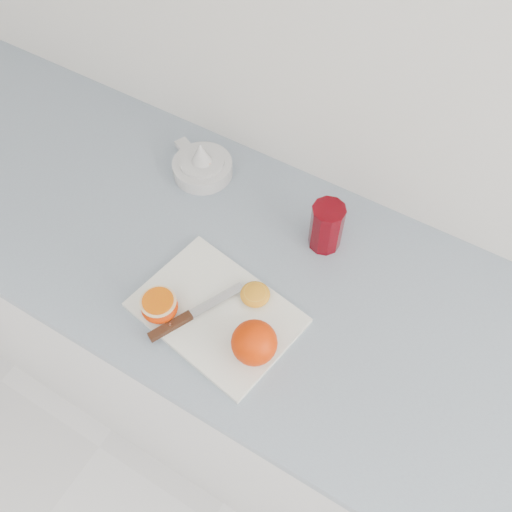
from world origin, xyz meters
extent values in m
cube|color=white|center=(0.00, 2.00, 1.35)|extent=(4.00, 0.04, 2.70)
cube|color=white|center=(-0.07, 1.70, 0.43)|extent=(2.22, 0.60, 0.86)
cube|color=#89A0AC|center=(-0.07, 1.70, 0.88)|extent=(2.28, 0.64, 0.03)
cube|color=white|center=(-0.08, 1.57, 0.90)|extent=(0.35, 0.27, 0.01)
sphere|color=#F63F00|center=(0.04, 1.53, 0.95)|extent=(0.09, 0.09, 0.09)
ellipsoid|color=#F63F00|center=(-0.17, 1.51, 0.92)|extent=(0.07, 0.07, 0.04)
cylinder|color=#FAD89E|center=(-0.17, 1.51, 0.94)|extent=(0.07, 0.07, 0.00)
cylinder|color=#E34A0A|center=(-0.17, 1.51, 0.95)|extent=(0.06, 0.06, 0.00)
ellipsoid|color=orange|center=(-0.03, 1.64, 0.92)|extent=(0.06, 0.06, 0.03)
cylinder|color=yellow|center=(-0.03, 1.64, 0.92)|extent=(0.05, 0.05, 0.00)
cube|color=#432516|center=(-0.13, 1.49, 0.91)|extent=(0.06, 0.09, 0.01)
cube|color=#B7B7BC|center=(-0.09, 1.59, 0.91)|extent=(0.07, 0.12, 0.00)
cylinder|color=#B7B7BC|center=(-0.13, 1.49, 0.91)|extent=(0.01, 0.01, 0.01)
cylinder|color=silver|center=(-0.31, 1.87, 0.91)|extent=(0.14, 0.14, 0.04)
cylinder|color=silver|center=(-0.31, 1.87, 0.93)|extent=(0.10, 0.10, 0.01)
cone|color=silver|center=(-0.31, 1.87, 0.96)|extent=(0.05, 0.05, 0.05)
cube|color=silver|center=(-0.39, 1.91, 0.91)|extent=(0.05, 0.05, 0.01)
ellipsoid|color=#EE6100|center=(-0.30, 1.86, 0.93)|extent=(0.01, 0.01, 0.00)
ellipsoid|color=#EE6100|center=(-0.32, 1.89, 0.93)|extent=(0.01, 0.01, 0.00)
ellipsoid|color=#EE6100|center=(-0.32, 1.86, 0.93)|extent=(0.01, 0.01, 0.00)
ellipsoid|color=#EE6100|center=(-0.29, 1.87, 0.93)|extent=(0.01, 0.01, 0.00)
cylinder|color=#5C0008|center=(0.03, 1.84, 0.95)|extent=(0.07, 0.07, 0.11)
cylinder|color=orange|center=(0.03, 1.84, 0.90)|extent=(0.06, 0.06, 0.02)
cylinder|color=#5C0008|center=(0.03, 1.84, 1.01)|extent=(0.07, 0.07, 0.00)
camera|label=1|loc=(0.27, 1.14, 1.90)|focal=40.00mm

